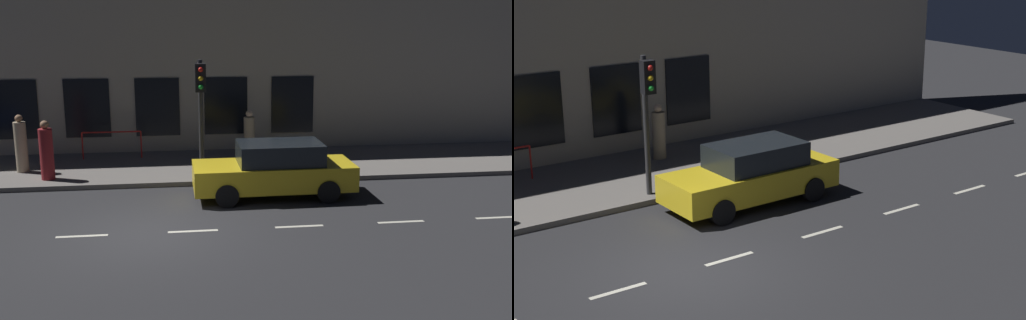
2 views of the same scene
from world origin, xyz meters
TOP-DOWN VIEW (x-y plane):
  - ground_plane at (0.00, 0.00)m, footprint 60.00×60.00m
  - sidewalk at (6.25, 0.00)m, footprint 4.50×32.00m
  - building_facade at (8.80, -0.00)m, footprint 0.65×32.00m
  - lane_centre_line at (0.00, -1.00)m, footprint 0.12×27.20m
  - traffic_light at (4.32, -1.42)m, footprint 0.49×0.32m
  - parked_car_1 at (2.61, -3.41)m, footprint 1.89×4.56m
  - pedestrian_2 at (7.19, -3.23)m, footprint 0.43×0.43m

SIDE VIEW (x-z plane):
  - ground_plane at x=0.00m, z-range 0.00..0.00m
  - lane_centre_line at x=0.00m, z-range 0.00..0.01m
  - sidewalk at x=6.25m, z-range 0.00..0.15m
  - parked_car_1 at x=2.61m, z-range 0.00..1.58m
  - pedestrian_2 at x=7.19m, z-range 0.08..1.75m
  - traffic_light at x=4.32m, z-range 0.81..4.45m
  - building_facade at x=8.80m, z-range -0.01..8.89m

